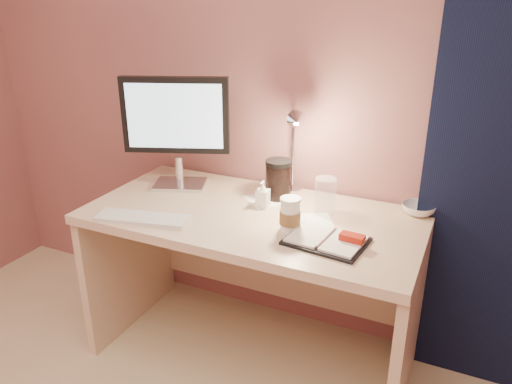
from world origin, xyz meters
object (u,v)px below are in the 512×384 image
at_px(desk, 260,253).
at_px(keyboard, 142,218).
at_px(coffee_cup, 290,215).
at_px(monitor, 176,123).
at_px(dark_jar, 278,182).
at_px(desk_lamp, 276,142).
at_px(planner, 328,240).
at_px(clear_cup, 325,196).
at_px(bowl, 419,209).
at_px(lotion_bottle, 263,194).

relative_size(desk, keyboard, 3.70).
height_order(desk, coffee_cup, coffee_cup).
bearing_deg(monitor, desk, -28.79).
xyz_separation_m(dark_jar, desk_lamp, (-0.02, 0.01, 0.18)).
xyz_separation_m(planner, clear_cup, (-0.09, 0.25, 0.07)).
distance_m(keyboard, bowl, 1.14).
distance_m(desk, dark_jar, 0.33).
bearing_deg(desk_lamp, clear_cup, -41.80).
xyz_separation_m(clear_cup, bowl, (0.36, 0.16, -0.06)).
distance_m(keyboard, lotion_bottle, 0.51).
distance_m(planner, coffee_cup, 0.18).
height_order(lotion_bottle, desk_lamp, desk_lamp).
bearing_deg(keyboard, lotion_bottle, 26.74).
relative_size(bowl, desk_lamp, 0.34).
bearing_deg(planner, coffee_cup, 172.18).
relative_size(coffee_cup, lotion_bottle, 1.14).
bearing_deg(coffee_cup, dark_jar, 120.78).
bearing_deg(monitor, dark_jar, -14.16).
distance_m(planner, lotion_bottle, 0.41).
relative_size(desk, desk_lamp, 3.39).
xyz_separation_m(coffee_cup, desk_lamp, (-0.18, 0.29, 0.20)).
bearing_deg(monitor, planner, -38.59).
bearing_deg(dark_jar, coffee_cup, -59.22).
bearing_deg(monitor, coffee_cup, -39.45).
height_order(planner, lotion_bottle, lotion_bottle).
bearing_deg(coffee_cup, desk_lamp, 122.40).
xyz_separation_m(desk, desk_lamp, (0.02, 0.13, 0.48)).
xyz_separation_m(desk, clear_cup, (0.27, 0.05, 0.30)).
relative_size(coffee_cup, bowl, 0.96).
relative_size(planner, clear_cup, 1.98).
distance_m(keyboard, desk_lamp, 0.65).
height_order(desk, desk_lamp, desk_lamp).
relative_size(monitor, desk_lamp, 1.25).
bearing_deg(coffee_cup, bowl, 39.72).
xyz_separation_m(monitor, clear_cup, (0.72, -0.01, -0.23)).
height_order(clear_cup, desk_lamp, desk_lamp).
relative_size(keyboard, planner, 1.23).
relative_size(planner, lotion_bottle, 2.63).
xyz_separation_m(bowl, dark_jar, (-0.60, -0.09, 0.06)).
relative_size(planner, desk_lamp, 0.74).
height_order(coffee_cup, lotion_bottle, coffee_cup).
xyz_separation_m(desk, dark_jar, (0.03, 0.12, 0.31)).
height_order(bowl, lotion_bottle, lotion_bottle).
bearing_deg(planner, lotion_bottle, 157.05).
bearing_deg(bowl, dark_jar, -171.63).
distance_m(lotion_bottle, dark_jar, 0.12).
height_order(clear_cup, dark_jar, dark_jar).
relative_size(monitor, bowl, 3.74).
distance_m(bowl, lotion_bottle, 0.65).
distance_m(monitor, bowl, 1.13).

